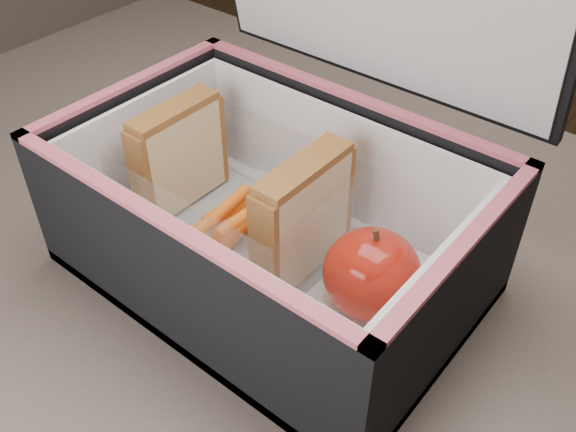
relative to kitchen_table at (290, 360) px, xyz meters
The scene contains 8 objects.
kitchen_table is the anchor object (origin of this frame).
lunch_bag 0.17m from the kitchen_table, 154.41° to the left, with size 0.34×0.27×0.34m.
plastic_tub 0.16m from the kitchen_table, 165.05° to the left, with size 0.19×0.13×0.08m, color white, non-canonical shape.
sandwich_left 0.22m from the kitchen_table, behind, with size 0.03×0.09×0.10m.
sandwich_right 0.16m from the kitchen_table, 100.27° to the left, with size 0.03×0.09×0.10m.
carrot_sticks 0.15m from the kitchen_table, 169.37° to the left, with size 0.05×0.15×0.03m.
paper_napkin 0.13m from the kitchen_table, 17.19° to the left, with size 0.07×0.07×0.01m, color white.
red_apple 0.16m from the kitchen_table, 11.60° to the left, with size 0.10×0.10×0.08m.
Camera 1 is at (0.23, -0.29, 1.15)m, focal length 40.00 mm.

